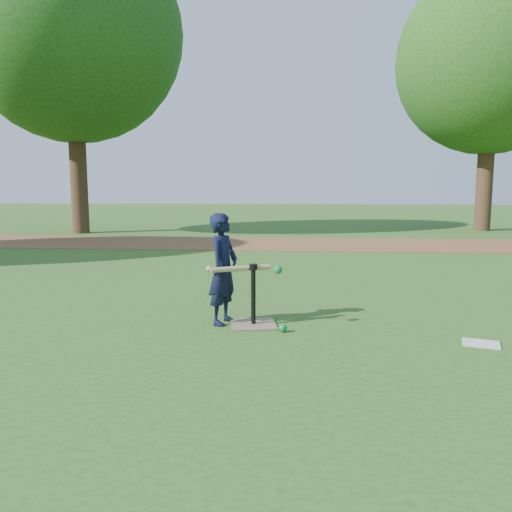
{
  "coord_description": "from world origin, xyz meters",
  "views": [
    {
      "loc": [
        0.64,
        -4.64,
        1.33
      ],
      "look_at": [
        0.2,
        0.4,
        0.65
      ],
      "focal_mm": 35.0,
      "sensor_mm": 36.0,
      "label": 1
    }
  ],
  "objects": [
    {
      "name": "tree_right",
      "position": [
        6.5,
        12.0,
        5.29
      ],
      "size": [
        5.8,
        5.8,
        8.21
      ],
      "color": "#382316",
      "rests_on": "ground"
    },
    {
      "name": "tree_left",
      "position": [
        -6.0,
        10.0,
        5.87
      ],
      "size": [
        6.4,
        6.4,
        9.08
      ],
      "color": "#382316",
      "rests_on": "ground"
    },
    {
      "name": "swing_action",
      "position": [
        0.12,
        0.07,
        0.57
      ],
      "size": [
        0.74,
        0.3,
        0.08
      ],
      "color": "tan",
      "rests_on": "ground"
    },
    {
      "name": "child",
      "position": [
        -0.1,
        0.17,
        0.55
      ],
      "size": [
        0.37,
        0.46,
        1.1
      ],
      "primitive_type": "imported",
      "rotation": [
        0.0,
        0.0,
        1.27
      ],
      "color": "black",
      "rests_on": "ground"
    },
    {
      "name": "clipboard",
      "position": [
        2.22,
        -0.31,
        0.01
      ],
      "size": [
        0.35,
        0.31,
        0.01
      ],
      "primitive_type": "cube",
      "rotation": [
        0.0,
        0.0,
        -0.29
      ],
      "color": "silver",
      "rests_on": "ground"
    },
    {
      "name": "dirt_strip",
      "position": [
        0.0,
        7.5,
        0.01
      ],
      "size": [
        24.0,
        3.0,
        0.01
      ],
      "primitive_type": "cube",
      "color": "brown",
      "rests_on": "ground"
    },
    {
      "name": "batting_tee",
      "position": [
        0.2,
        0.1,
        0.11
      ],
      "size": [
        0.5,
        0.5,
        0.61
      ],
      "color": "#796B4D",
      "rests_on": "ground"
    },
    {
      "name": "ground",
      "position": [
        0.0,
        0.0,
        0.0
      ],
      "size": [
        80.0,
        80.0,
        0.0
      ],
      "primitive_type": "plane",
      "color": "#285116",
      "rests_on": "ground"
    },
    {
      "name": "wiffle_ball_ground",
      "position": [
        0.5,
        -0.1,
        0.04
      ],
      "size": [
        0.08,
        0.08,
        0.08
      ],
      "primitive_type": "sphere",
      "color": "#0B8039",
      "rests_on": "ground"
    }
  ]
}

